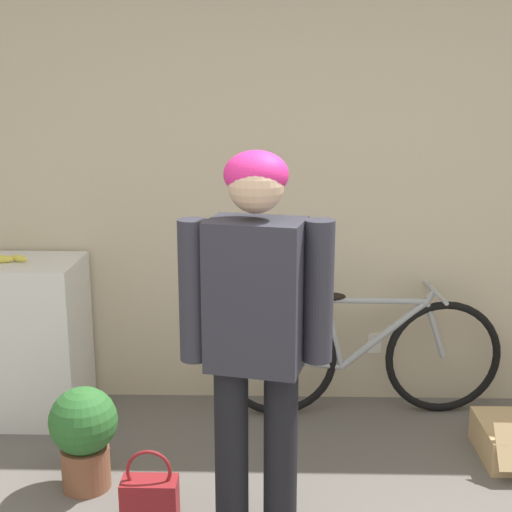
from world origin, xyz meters
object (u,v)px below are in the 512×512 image
at_px(banana, 1,258).
at_px(handbag, 150,498).
at_px(potted_plant, 84,432).
at_px(person, 256,319).
at_px(bicycle, 361,355).

relative_size(banana, handbag, 0.90).
xyz_separation_m(banana, handbag, (0.96, -1.00, -0.83)).
xyz_separation_m(handbag, potted_plant, (-0.35, 0.26, 0.17)).
height_order(person, banana, person).
xyz_separation_m(person, handbag, (-0.47, 0.13, -0.87)).
bearing_deg(handbag, bicycle, 46.17).
bearing_deg(potted_plant, banana, 129.81).
relative_size(bicycle, handbag, 4.75).
height_order(person, potted_plant, person).
relative_size(person, bicycle, 1.01).
relative_size(banana, potted_plant, 0.62).
bearing_deg(banana, bicycle, 2.45).
distance_m(bicycle, banana, 2.09).
xyz_separation_m(bicycle, handbag, (-1.04, -1.09, -0.25)).
xyz_separation_m(person, banana, (-1.43, 1.13, -0.04)).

